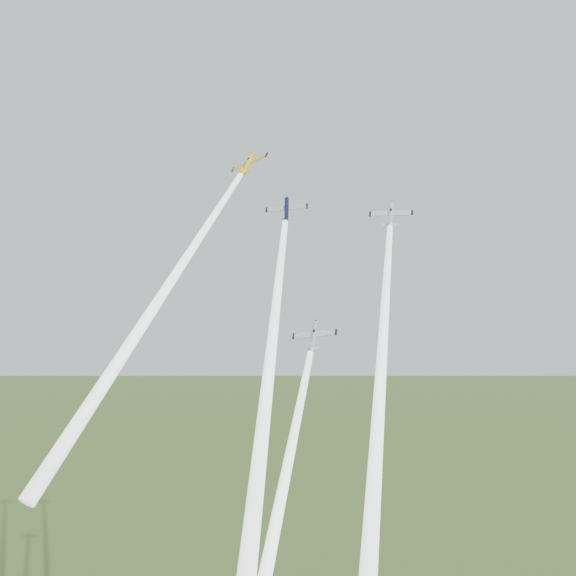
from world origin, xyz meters
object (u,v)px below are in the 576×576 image
object	(u,v)px
plane_yellow	(248,163)
plane_navy	(287,209)
plane_silver_low	(314,336)
plane_silver_right	(391,214)

from	to	relation	value
plane_yellow	plane_navy	distance (m)	13.56
plane_silver_low	plane_yellow	bearing A→B (deg)	139.58
plane_yellow	plane_silver_right	bearing A→B (deg)	18.19
plane_navy	plane_silver_right	world-z (taller)	plane_navy
plane_yellow	plane_silver_low	size ratio (longest dim) A/B	1.12
plane_navy	plane_yellow	bearing A→B (deg)	136.95
plane_yellow	plane_navy	xyz separation A→B (m)	(8.03, -6.11, -9.06)
plane_navy	plane_silver_right	bearing A→B (deg)	10.69
plane_yellow	plane_silver_low	bearing A→B (deg)	-23.07
plane_navy	plane_silver_right	size ratio (longest dim) A/B	0.97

